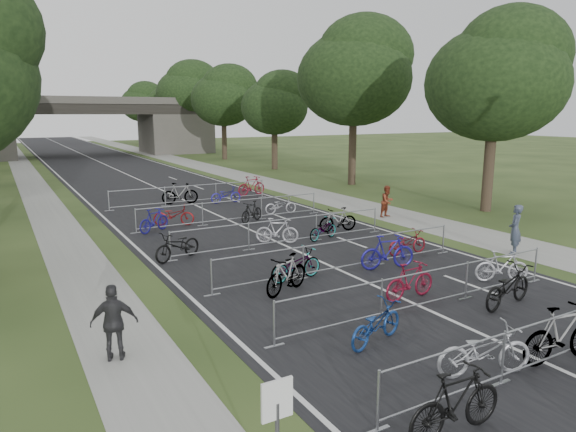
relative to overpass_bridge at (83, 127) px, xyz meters
name	(u,v)px	position (x,y,z in m)	size (l,w,h in m)	color
road	(110,167)	(0.00, -15.00, -3.53)	(11.00, 140.00, 0.01)	black
sidewalk_right	(188,163)	(8.00, -15.00, -3.53)	(3.00, 140.00, 0.01)	gray
sidewalk_left	(24,171)	(-7.50, -15.00, -3.53)	(2.00, 140.00, 0.01)	gray
lane_markings	(110,167)	(0.00, -15.00, -3.53)	(0.12, 140.00, 0.00)	silver
overpass_bridge	(83,127)	(0.00, 0.00, 0.00)	(31.00, 8.00, 7.05)	#4C4A44
park_sign	(277,419)	(-6.80, -62.00, -2.27)	(0.45, 0.06, 1.83)	#4C4C51
tree_right_0	(498,78)	(13.11, -49.07, 3.39)	(7.17, 7.17, 10.93)	#33261C
tree_right_1	(356,74)	(13.11, -37.07, 4.37)	(8.18, 8.18, 12.47)	#33261C
tree_right_2	(276,104)	(13.11, -25.07, 2.41)	(6.16, 6.16, 9.39)	#33261C
tree_right_3	(224,97)	(13.11, -13.07, 3.39)	(7.17, 7.17, 10.93)	#33261C
tree_right_4	(189,92)	(13.11, -1.07, 4.37)	(8.18, 8.18, 12.47)	#33261C
tree_right_5	(163,108)	(13.11, 10.93, 2.41)	(6.16, 6.16, 9.39)	#33261C
tree_right_6	(142,102)	(13.11, 22.93, 3.39)	(7.17, 7.17, 10.93)	#33261C
barrier_row_1	(552,341)	(0.00, -61.40, -2.99)	(9.70, 0.08, 1.10)	#95979C
barrier_row_2	(426,290)	(0.00, -57.80, -2.99)	(9.70, 0.08, 1.10)	#95979C
barrier_row_3	(343,256)	(0.00, -54.00, -2.99)	(9.70, 0.08, 1.10)	#95979C
barrier_row_4	(284,232)	(0.00, -50.00, -2.99)	(9.70, 0.08, 1.10)	#95979C
barrier_row_5	(233,211)	(0.00, -45.00, -2.99)	(9.70, 0.08, 1.10)	#95979C
barrier_row_6	(191,194)	(0.00, -39.00, -2.99)	(9.70, 0.08, 1.10)	#95979C
bike_4	(456,403)	(-3.58, -62.10, -2.95)	(0.55, 1.94, 1.16)	black
bike_5	(484,351)	(-1.58, -61.00, -3.01)	(0.70, 2.01, 1.05)	#B3B5BB
bike_6	(562,334)	(0.30, -61.42, -2.90)	(0.59, 2.10, 1.26)	#95979C
bike_8	(376,324)	(-2.52, -58.80, -3.05)	(0.64, 1.82, 0.96)	navy
bike_9	(410,281)	(0.13, -57.05, -3.00)	(0.51, 1.79, 1.08)	maroon
bike_10	(508,287)	(2.04, -58.76, -2.97)	(0.74, 2.13, 1.12)	black
bike_11	(502,267)	(3.67, -57.31, -3.03)	(0.47, 1.67, 1.00)	silver
bike_12	(287,275)	(-2.63, -54.88, -2.97)	(0.53, 1.89, 1.13)	#95979C
bike_13	(296,265)	(-1.82, -54.02, -3.03)	(0.67, 1.91, 1.01)	#95979C
bike_14	(388,252)	(1.47, -54.51, -2.95)	(0.55, 1.96, 1.18)	navy
bike_15	(407,243)	(3.30, -53.48, -3.08)	(0.60, 1.73, 0.91)	maroon
bike_16	(178,246)	(-4.30, -49.95, -3.01)	(0.70, 1.99, 1.05)	black
bike_17	(277,231)	(-0.10, -49.63, -3.02)	(0.49, 1.72, 1.04)	#B0AFB7
bike_18	(323,229)	(1.86, -50.02, -3.09)	(0.59, 1.68, 0.89)	#95979C
bike_19	(338,220)	(3.24, -49.12, -3.00)	(0.50, 1.78, 1.07)	#95979C
bike_20	(154,221)	(-3.85, -45.19, -3.01)	(0.49, 1.74, 1.05)	navy
bike_21	(174,215)	(-2.69, -44.31, -3.04)	(0.65, 1.86, 0.98)	maroon
bike_22	(252,212)	(0.79, -45.44, -3.02)	(0.48, 1.69, 1.02)	black
bike_23	(281,206)	(3.01, -44.29, -3.09)	(0.59, 1.69, 0.89)	#A4A5AC
bike_25	(180,194)	(-0.63, -38.89, -2.91)	(0.58, 2.06, 1.24)	#95979C
bike_26	(226,195)	(1.82, -39.82, -3.06)	(0.63, 1.81, 0.95)	#221B96
bike_27	(251,186)	(4.30, -38.10, -2.91)	(0.58, 2.06, 1.24)	maroon
pedestrian_a	(515,230)	(6.80, -55.39, -2.60)	(0.68, 0.44, 1.86)	#384154
pedestrian_b	(387,202)	(7.26, -47.69, -2.73)	(0.78, 0.60, 1.60)	maroon
pedestrian_c	(114,323)	(-7.81, -56.67, -2.70)	(0.98, 0.41, 1.67)	#2A2A2D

